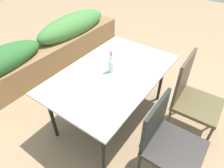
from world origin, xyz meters
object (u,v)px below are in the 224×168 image
(flower_vase, at_px, (111,63))
(planter_box, at_px, (41,52))
(chair_near_right, at_px, (192,95))
(chair_near_left, at_px, (167,141))
(dining_table, at_px, (112,76))

(flower_vase, height_order, planter_box, flower_vase)
(flower_vase, bearing_deg, chair_near_right, -68.55)
(chair_near_left, height_order, flower_vase, flower_vase)
(dining_table, xyz_separation_m, chair_near_right, (0.34, -0.82, -0.12))
(chair_near_left, bearing_deg, planter_box, -102.75)
(chair_near_right, xyz_separation_m, flower_vase, (-0.33, 0.85, 0.28))
(planter_box, bearing_deg, chair_near_left, -102.69)
(flower_vase, distance_m, planter_box, 1.64)
(chair_near_left, distance_m, flower_vase, 0.97)
(dining_table, distance_m, flower_vase, 0.16)
(chair_near_left, xyz_separation_m, chair_near_right, (0.69, 0.01, 0.01))
(dining_table, bearing_deg, planter_box, 82.90)
(dining_table, height_order, chair_near_right, chair_near_right)
(chair_near_left, relative_size, planter_box, 0.26)
(dining_table, height_order, planter_box, planter_box)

